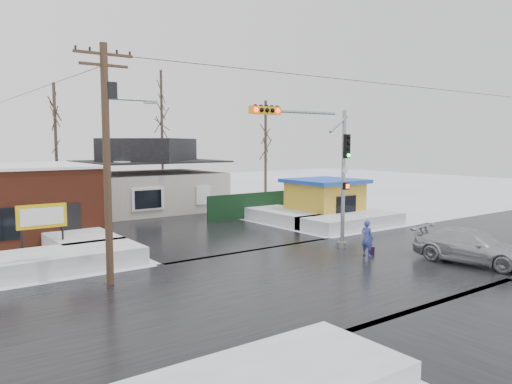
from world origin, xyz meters
TOP-DOWN VIEW (x-y plane):
  - ground at (0.00, 0.00)m, footprint 120.00×120.00m
  - road_ns at (0.00, 0.00)m, footprint 10.00×120.00m
  - road_ew at (0.00, 0.00)m, footprint 120.00×10.00m
  - snowbank_nw at (-9.00, 7.00)m, footprint 7.00×3.00m
  - snowbank_ne at (9.00, 7.00)m, footprint 7.00×3.00m
  - snowbank_nside_w at (-7.00, 12.00)m, footprint 3.00×8.00m
  - snowbank_nside_e at (7.00, 12.00)m, footprint 3.00×8.00m
  - traffic_signal at (2.43, 2.97)m, footprint 6.05×0.68m
  - utility_pole at (-7.93, 3.50)m, footprint 3.15×0.44m
  - marquee_sign at (-9.00, 9.49)m, footprint 2.20×0.21m
  - house at (2.00, 22.00)m, footprint 10.40×8.40m
  - kiosk at (9.50, 9.99)m, footprint 4.60×4.60m
  - fence at (6.50, 14.00)m, footprint 8.00×0.12m
  - tree_far_left at (-4.00, 26.00)m, footprint 3.00×3.00m
  - tree_far_mid at (6.00, 28.00)m, footprint 3.00×3.00m
  - tree_far_right at (12.00, 20.00)m, footprint 3.00×3.00m
  - pedestrian at (3.49, 0.91)m, footprint 0.50×0.68m
  - car at (6.23, -2.79)m, footprint 2.85×5.43m
  - shopping_bag at (4.00, 1.06)m, footprint 0.30×0.20m

SIDE VIEW (x-z plane):
  - ground at x=0.00m, z-range 0.00..0.00m
  - road_ns at x=0.00m, z-range 0.00..0.02m
  - road_ew at x=0.00m, z-range 0.00..0.02m
  - shopping_bag at x=4.00m, z-range 0.00..0.35m
  - snowbank_nw at x=-9.00m, z-range 0.00..0.80m
  - snowbank_ne at x=9.00m, z-range 0.00..0.80m
  - snowbank_nside_w at x=-7.00m, z-range 0.00..0.80m
  - snowbank_nside_e at x=7.00m, z-range 0.00..0.80m
  - car at x=6.23m, z-range 0.00..1.50m
  - pedestrian at x=3.49m, z-range 0.00..1.73m
  - fence at x=6.50m, z-range 0.00..1.80m
  - kiosk at x=9.50m, z-range 0.03..2.90m
  - marquee_sign at x=-9.00m, z-range 0.65..3.20m
  - house at x=2.00m, z-range -0.26..5.50m
  - traffic_signal at x=2.43m, z-range 1.04..8.04m
  - utility_pole at x=-7.93m, z-range 0.61..9.61m
  - tree_far_right at x=12.00m, z-range 2.66..11.66m
  - tree_far_left at x=-4.00m, z-range 2.95..12.95m
  - tree_far_mid at x=6.00m, z-range 3.54..15.54m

